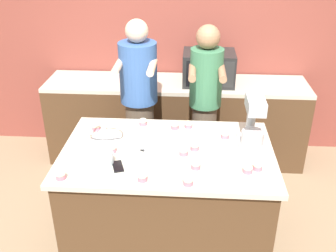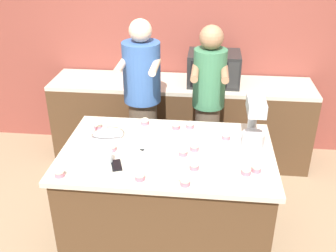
{
  "view_description": "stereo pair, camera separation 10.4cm",
  "coord_description": "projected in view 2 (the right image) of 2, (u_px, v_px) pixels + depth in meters",
  "views": [
    {
      "loc": [
        0.18,
        -2.57,
        2.42
      ],
      "look_at": [
        0.0,
        0.05,
        1.07
      ],
      "focal_mm": 42.0,
      "sensor_mm": 36.0,
      "label": 1
    },
    {
      "loc": [
        0.28,
        -2.56,
        2.42
      ],
      "look_at": [
        0.0,
        0.05,
        1.07
      ],
      "focal_mm": 42.0,
      "sensor_mm": 36.0,
      "label": 2
    }
  ],
  "objects": [
    {
      "name": "cupcake_7",
      "position": [
        194.0,
        165.0,
        2.75
      ],
      "size": [
        0.07,
        0.07,
        0.06
      ],
      "color": "#D17084",
      "rests_on": "island_counter"
    },
    {
      "name": "cupcake_0",
      "position": [
        183.0,
        151.0,
        2.91
      ],
      "size": [
        0.07,
        0.07,
        0.06
      ],
      "color": "#D17084",
      "rests_on": "island_counter"
    },
    {
      "name": "cupcake_8",
      "position": [
        140.0,
        176.0,
        2.63
      ],
      "size": [
        0.07,
        0.07,
        0.06
      ],
      "color": "#D17084",
      "rests_on": "island_counter"
    },
    {
      "name": "island_counter",
      "position": [
        167.0,
        197.0,
        3.19
      ],
      "size": [
        1.61,
        1.03,
        0.89
      ],
      "color": "#4C331E",
      "rests_on": "ground_plane"
    },
    {
      "name": "cell_phone",
      "position": [
        116.0,
        165.0,
        2.79
      ],
      "size": [
        0.11,
        0.16,
        0.01
      ],
      "color": "black",
      "rests_on": "island_counter"
    },
    {
      "name": "person_right",
      "position": [
        208.0,
        108.0,
        3.66
      ],
      "size": [
        0.32,
        0.49,
        1.66
      ],
      "color": "brown",
      "rests_on": "ground_plane"
    },
    {
      "name": "knife",
      "position": [
        145.0,
        151.0,
        2.97
      ],
      "size": [
        0.19,
        0.14,
        0.01
      ],
      "color": "#BCBCC1",
      "rests_on": "island_counter"
    },
    {
      "name": "cupcake_4",
      "position": [
        246.0,
        170.0,
        2.69
      ],
      "size": [
        0.07,
        0.07,
        0.06
      ],
      "color": "#D17084",
      "rests_on": "island_counter"
    },
    {
      "name": "back_wall",
      "position": [
        184.0,
        33.0,
        4.3
      ],
      "size": [
        10.0,
        0.06,
        2.7
      ],
      "color": "brown",
      "rests_on": "ground_plane"
    },
    {
      "name": "cupcake_13",
      "position": [
        185.0,
        181.0,
        2.58
      ],
      "size": [
        0.07,
        0.07,
        0.06
      ],
      "color": "#D17084",
      "rests_on": "island_counter"
    },
    {
      "name": "baking_tray",
      "position": [
        158.0,
        139.0,
        3.1
      ],
      "size": [
        0.35,
        0.29,
        0.04
      ],
      "color": "silver",
      "rests_on": "island_counter"
    },
    {
      "name": "cupcake_12",
      "position": [
        145.0,
        121.0,
        3.36
      ],
      "size": [
        0.07,
        0.07,
        0.06
      ],
      "color": "#D17084",
      "rests_on": "island_counter"
    },
    {
      "name": "drinking_glass",
      "position": [
        107.0,
        157.0,
        2.82
      ],
      "size": [
        0.08,
        0.08,
        0.09
      ],
      "color": "silver",
      "rests_on": "island_counter"
    },
    {
      "name": "cupcake_2",
      "position": [
        176.0,
        126.0,
        3.29
      ],
      "size": [
        0.07,
        0.07,
        0.06
      ],
      "color": "#D17084",
      "rests_on": "island_counter"
    },
    {
      "name": "cupcake_3",
      "position": [
        226.0,
        136.0,
        3.13
      ],
      "size": [
        0.07,
        0.07,
        0.06
      ],
      "color": "#D17084",
      "rests_on": "island_counter"
    },
    {
      "name": "cupcake_1",
      "position": [
        195.0,
        147.0,
        2.98
      ],
      "size": [
        0.07,
        0.07,
        0.06
      ],
      "color": "#D17084",
      "rests_on": "island_counter"
    },
    {
      "name": "cupcake_11",
      "position": [
        256.0,
        168.0,
        2.72
      ],
      "size": [
        0.07,
        0.07,
        0.06
      ],
      "color": "#D17084",
      "rests_on": "island_counter"
    },
    {
      "name": "cupcake_9",
      "position": [
        112.0,
        147.0,
        2.97
      ],
      "size": [
        0.07,
        0.07,
        0.06
      ],
      "color": "#D17084",
      "rests_on": "island_counter"
    },
    {
      "name": "microwave_oven",
      "position": [
        214.0,
        68.0,
        4.08
      ],
      "size": [
        0.54,
        0.41,
        0.34
      ],
      "color": "black",
      "rests_on": "back_counter"
    },
    {
      "name": "person_left",
      "position": [
        143.0,
        105.0,
        3.72
      ],
      "size": [
        0.36,
        0.51,
        1.7
      ],
      "color": "brown",
      "rests_on": "ground_plane"
    },
    {
      "name": "cupcake_6",
      "position": [
        98.0,
        125.0,
        3.29
      ],
      "size": [
        0.07,
        0.07,
        0.06
      ],
      "color": "#D17084",
      "rests_on": "island_counter"
    },
    {
      "name": "cupcake_5",
      "position": [
        59.0,
        172.0,
        2.67
      ],
      "size": [
        0.07,
        0.07,
        0.06
      ],
      "color": "#D17084",
      "rests_on": "island_counter"
    },
    {
      "name": "cupcake_10",
      "position": [
        190.0,
        125.0,
        3.3
      ],
      "size": [
        0.07,
        0.07,
        0.06
      ],
      "color": "#D17084",
      "rests_on": "island_counter"
    },
    {
      "name": "back_counter",
      "position": [
        181.0,
        120.0,
        4.4
      ],
      "size": [
        2.8,
        0.6,
        0.91
      ],
      "color": "#4C331E",
      "rests_on": "ground_plane"
    },
    {
      "name": "small_plate",
      "position": [
        171.0,
        174.0,
        2.69
      ],
      "size": [
        0.19,
        0.19,
        0.02
      ],
      "color": "beige",
      "rests_on": "island_counter"
    },
    {
      "name": "mixing_bowl",
      "position": [
        104.0,
        132.0,
        3.1
      ],
      "size": [
        0.27,
        0.27,
        0.13
      ],
      "color": "#BCBCC1",
      "rests_on": "island_counter"
    },
    {
      "name": "ground_plane",
      "position": [
        167.0,
        238.0,
        3.4
      ],
      "size": [
        16.0,
        16.0,
        0.0
      ],
      "primitive_type": "plane",
      "color": "#937A5B"
    },
    {
      "name": "stand_mixer",
      "position": [
        254.0,
        127.0,
        2.95
      ],
      "size": [
        0.2,
        0.3,
        0.4
      ],
      "color": "#B2B7BC",
      "rests_on": "island_counter"
    }
  ]
}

